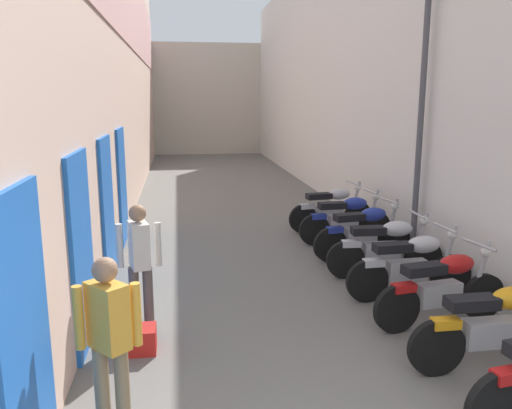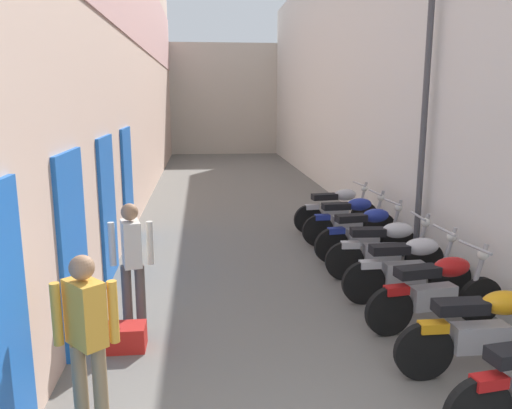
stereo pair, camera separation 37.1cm
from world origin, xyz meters
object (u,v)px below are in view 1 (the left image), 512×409
object	(u,v)px
motorcycle_second	(496,325)
plastic_crate	(136,340)
motorcycle_third	(443,287)
street_lamp	(416,106)
motorcycle_sixth	(364,231)
motorcycle_seventh	(346,218)
pedestrian_mid_alley	(140,259)
motorcycle_eighth	(331,208)
motorcycle_fourth	(411,264)
pedestrian_by_doorway	(109,336)
motorcycle_fifth	(386,246)

from	to	relation	value
motorcycle_second	plastic_crate	distance (m)	3.81
motorcycle_third	street_lamp	bearing A→B (deg)	74.35
motorcycle_sixth	motorcycle_seventh	bearing A→B (deg)	89.99
motorcycle_second	pedestrian_mid_alley	world-z (taller)	pedestrian_mid_alley
motorcycle_second	motorcycle_third	distance (m)	1.08
motorcycle_eighth	plastic_crate	bearing A→B (deg)	-127.40
motorcycle_second	motorcycle_fourth	distance (m)	1.96
plastic_crate	pedestrian_by_doorway	bearing A→B (deg)	-92.40
motorcycle_fourth	street_lamp	size ratio (longest dim) A/B	0.41
motorcycle_third	motorcycle_fourth	world-z (taller)	same
motorcycle_third	motorcycle_eighth	xyz separation A→B (m)	(0.00, 4.68, 0.00)
motorcycle_second	street_lamp	distance (m)	4.21
motorcycle_sixth	pedestrian_mid_alley	world-z (taller)	pedestrian_mid_alley
motorcycle_eighth	pedestrian_mid_alley	distance (m)	5.66
motorcycle_seventh	motorcycle_eighth	size ratio (longest dim) A/B	1.00
motorcycle_sixth	plastic_crate	world-z (taller)	motorcycle_sixth
pedestrian_mid_alley	street_lamp	world-z (taller)	street_lamp
motorcycle_eighth	plastic_crate	world-z (taller)	motorcycle_eighth
motorcycle_seventh	plastic_crate	xyz separation A→B (m)	(-3.67, -3.84, -0.36)
motorcycle_fifth	plastic_crate	xyz separation A→B (m)	(-3.67, -1.90, -0.36)
plastic_crate	street_lamp	bearing A→B (deg)	30.83
motorcycle_fifth	street_lamp	size ratio (longest dim) A/B	0.41
motorcycle_second	motorcycle_sixth	size ratio (longest dim) A/B	1.00
motorcycle_fourth	motorcycle_fifth	bearing A→B (deg)	90.00
street_lamp	plastic_crate	bearing A→B (deg)	-149.17
motorcycle_fourth	motorcycle_seventh	distance (m)	2.83
plastic_crate	pedestrian_mid_alley	bearing A→B (deg)	85.20
motorcycle_third	motorcycle_sixth	xyz separation A→B (m)	(0.00, 2.75, 0.00)
motorcycle_fourth	street_lamp	xyz separation A→B (m)	(0.70, 1.60, 2.13)
motorcycle_fourth	pedestrian_mid_alley	size ratio (longest dim) A/B	1.18
motorcycle_seventh	street_lamp	xyz separation A→B (m)	(0.70, -1.23, 2.13)
motorcycle_second	motorcycle_eighth	bearing A→B (deg)	90.00
motorcycle_seventh	plastic_crate	distance (m)	5.32
motorcycle_second	motorcycle_fifth	size ratio (longest dim) A/B	1.00
street_lamp	motorcycle_second	bearing A→B (deg)	-101.05
motorcycle_second	pedestrian_mid_alley	xyz separation A→B (m)	(-3.63, 1.44, 0.42)
motorcycle_second	street_lamp	xyz separation A→B (m)	(0.70, 3.57, 2.13)
motorcycle_sixth	street_lamp	bearing A→B (deg)	-20.88
motorcycle_seventh	pedestrian_by_doorway	size ratio (longest dim) A/B	1.18
motorcycle_fourth	motorcycle_sixth	size ratio (longest dim) A/B	1.01
motorcycle_third	motorcycle_eighth	bearing A→B (deg)	90.00
motorcycle_seventh	plastic_crate	size ratio (longest dim) A/B	4.21
street_lamp	motorcycle_sixth	bearing A→B (deg)	159.12
motorcycle_fifth	motorcycle_third	bearing A→B (deg)	-90.00
motorcycle_fourth	street_lamp	bearing A→B (deg)	66.50
motorcycle_fifth	motorcycle_eighth	world-z (taller)	same
motorcycle_seventh	pedestrian_mid_alley	bearing A→B (deg)	-137.34
motorcycle_fourth	motorcycle_seventh	bearing A→B (deg)	90.00
pedestrian_by_doorway	street_lamp	distance (m)	6.29
motorcycle_fourth	motorcycle_sixth	distance (m)	1.87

